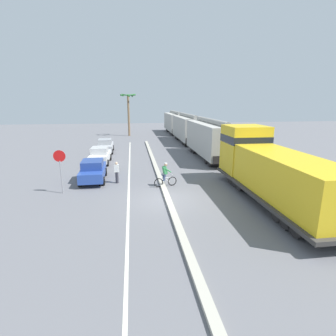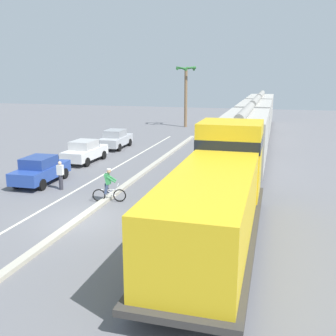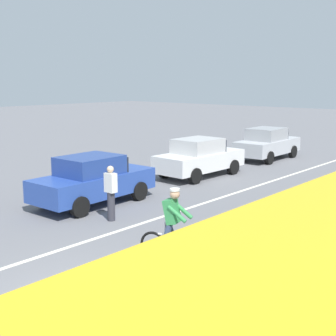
% 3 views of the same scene
% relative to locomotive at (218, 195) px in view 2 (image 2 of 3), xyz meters
% --- Properties ---
extents(ground_plane, '(120.00, 120.00, 0.00)m').
position_rel_locomotive_xyz_m(ground_plane, '(-6.14, 0.57, -1.80)').
color(ground_plane, slate).
extents(median_curb, '(0.36, 36.00, 0.16)m').
position_rel_locomotive_xyz_m(median_curb, '(-6.14, 6.57, -1.72)').
color(median_curb, '#B2AD9E').
rests_on(median_curb, ground).
extents(lane_stripe, '(0.14, 36.00, 0.01)m').
position_rel_locomotive_xyz_m(lane_stripe, '(-8.54, 6.57, -1.79)').
color(lane_stripe, silver).
rests_on(lane_stripe, ground).
extents(locomotive, '(3.10, 11.61, 4.20)m').
position_rel_locomotive_xyz_m(locomotive, '(0.00, 0.00, 0.00)').
color(locomotive, gold).
rests_on(locomotive, ground).
extents(hopper_car_lead, '(2.90, 10.60, 4.18)m').
position_rel_locomotive_xyz_m(hopper_car_lead, '(0.00, 12.16, 0.28)').
color(hopper_car_lead, '#ADAAA3').
rests_on(hopper_car_lead, ground).
extents(hopper_car_middle, '(2.90, 10.60, 4.18)m').
position_rel_locomotive_xyz_m(hopper_car_middle, '(0.00, 23.76, 0.28)').
color(hopper_car_middle, '#ABA9A1').
rests_on(hopper_car_middle, ground).
extents(hopper_car_trailing, '(2.90, 10.60, 4.18)m').
position_rel_locomotive_xyz_m(hopper_car_trailing, '(0.00, 35.36, 0.28)').
color(hopper_car_trailing, '#ACA9A2').
rests_on(hopper_car_trailing, ground).
extents(parked_car_blue, '(1.94, 4.25, 1.62)m').
position_rel_locomotive_xyz_m(parked_car_blue, '(-11.22, 5.27, -0.98)').
color(parked_car_blue, '#28479E').
rests_on(parked_car_blue, ground).
extents(parked_car_white, '(1.92, 4.24, 1.62)m').
position_rel_locomotive_xyz_m(parked_car_white, '(-11.35, 11.17, -0.98)').
color(parked_car_white, silver).
rests_on(parked_car_white, ground).
extents(parked_car_silver, '(1.91, 4.24, 1.62)m').
position_rel_locomotive_xyz_m(parked_car_silver, '(-11.38, 16.94, -0.98)').
color(parked_car_silver, '#B7BABF').
rests_on(parked_car_silver, ground).
extents(cyclist, '(1.67, 0.59, 1.71)m').
position_rel_locomotive_xyz_m(cyclist, '(-5.95, 3.14, -0.98)').
color(cyclist, black).
rests_on(cyclist, ground).
extents(palm_tree_near, '(2.68, 2.76, 7.35)m').
position_rel_locomotive_xyz_m(palm_tree_near, '(-8.68, 32.37, 3.62)').
color(palm_tree_near, '#846647').
rests_on(palm_tree_near, ground).
extents(pedestrian_by_cars, '(0.34, 0.22, 1.62)m').
position_rel_locomotive_xyz_m(pedestrian_by_cars, '(-9.40, 4.41, -0.95)').
color(pedestrian_by_cars, '#33333D').
rests_on(pedestrian_by_cars, ground).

